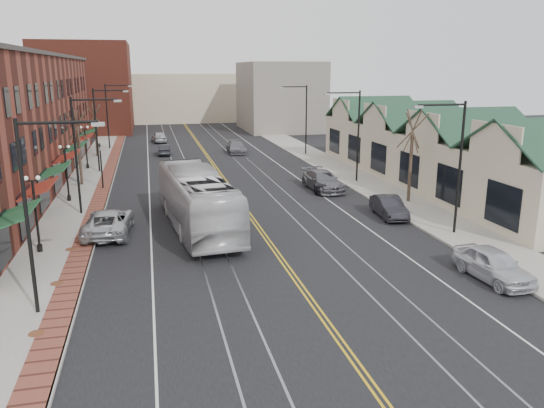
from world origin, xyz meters
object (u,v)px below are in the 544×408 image
transit_bus (197,200)px  parked_car_b (389,207)px  parked_car_a (493,265)px  parked_car_c (323,181)px  parked_car_d (323,180)px  parked_suv (108,222)px

transit_bus → parked_car_b: bearing=172.8°
parked_car_a → parked_car_c: parked_car_c is taller
parked_car_d → transit_bus: bearing=-135.6°
transit_bus → parked_car_d: size_ratio=2.66×
parked_car_b → transit_bus: bearing=-175.4°
parked_car_a → parked_car_b: (0.00, 11.57, -0.07)m
parked_car_a → transit_bus: bearing=134.2°
parked_car_c → parked_car_a: bearing=-88.9°
parked_car_b → parked_car_c: parked_car_c is taller
parked_car_d → parked_car_c: bearing=-83.1°
transit_bus → parked_car_d: (11.33, 8.68, -1.01)m
transit_bus → parked_car_b: transit_bus is taller
parked_car_d → parked_car_a: bearing=-78.1°
parked_suv → parked_car_d: bearing=-148.4°
parked_car_a → parked_car_b: bearing=86.4°
parked_suv → parked_car_c: (16.80, 8.77, 0.01)m
parked_car_a → parked_car_c: bearing=91.4°
parked_suv → parked_car_a: size_ratio=1.25×
parked_suv → parked_car_a: (18.60, -11.78, -0.02)m
parked_suv → parked_car_d: parked_car_d is taller
parked_car_b → parked_car_c: (-1.80, 8.98, 0.09)m
parked_car_a → parked_car_d: (-1.80, 20.58, 0.07)m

